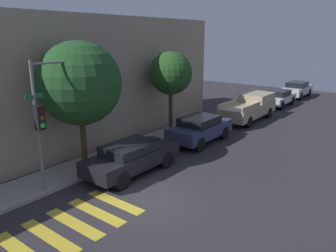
% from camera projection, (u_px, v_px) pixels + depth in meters
% --- Properties ---
extents(ground_plane, '(60.00, 60.00, 0.00)m').
position_uv_depth(ground_plane, '(146.00, 200.00, 12.13)').
color(ground_plane, '#2D2B30').
extents(sidewalk, '(26.00, 2.05, 0.14)m').
position_uv_depth(sidewalk, '(75.00, 170.00, 14.60)').
color(sidewalk, gray).
rests_on(sidewalk, ground).
extents(building_row, '(26.00, 6.00, 6.91)m').
position_uv_depth(building_row, '(14.00, 86.00, 16.30)').
color(building_row, gray).
rests_on(building_row, ground).
extents(crosswalk, '(4.05, 2.60, 0.00)m').
position_uv_depth(crosswalk, '(74.00, 223.00, 10.60)').
color(crosswalk, gold).
rests_on(crosswalk, ground).
extents(traffic_light_pole, '(2.59, 0.56, 5.07)m').
position_uv_depth(traffic_light_pole, '(49.00, 105.00, 12.07)').
color(traffic_light_pole, slate).
rests_on(traffic_light_pole, ground).
extents(sedan_near_corner, '(4.58, 1.81, 1.41)m').
position_uv_depth(sedan_near_corner, '(132.00, 157.00, 14.27)').
color(sedan_near_corner, black).
rests_on(sedan_near_corner, ground).
extents(sedan_middle, '(4.29, 1.88, 1.51)m').
position_uv_depth(sedan_middle, '(200.00, 128.00, 18.48)').
color(sedan_middle, '#2D3351').
rests_on(sedan_middle, ground).
extents(pickup_truck, '(5.65, 2.03, 1.75)m').
position_uv_depth(pickup_truck, '(250.00, 107.00, 23.53)').
color(pickup_truck, tan).
rests_on(pickup_truck, ground).
extents(sedan_far_end, '(4.27, 1.75, 1.37)m').
position_uv_depth(sedan_far_end, '(278.00, 97.00, 28.09)').
color(sedan_far_end, silver).
rests_on(sedan_far_end, ground).
extents(sedan_tail_of_row, '(4.61, 1.77, 1.53)m').
position_uv_depth(sedan_tail_of_row, '(297.00, 89.00, 32.00)').
color(sedan_tail_of_row, '#B7BABF').
rests_on(sedan_tail_of_row, ground).
extents(tree_near_corner, '(3.62, 3.62, 5.71)m').
position_uv_depth(tree_near_corner, '(80.00, 84.00, 14.00)').
color(tree_near_corner, '#42301E').
rests_on(tree_near_corner, ground).
extents(tree_midblock, '(2.50, 2.50, 5.02)m').
position_uv_depth(tree_midblock, '(171.00, 74.00, 18.97)').
color(tree_midblock, '#42301E').
rests_on(tree_midblock, ground).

